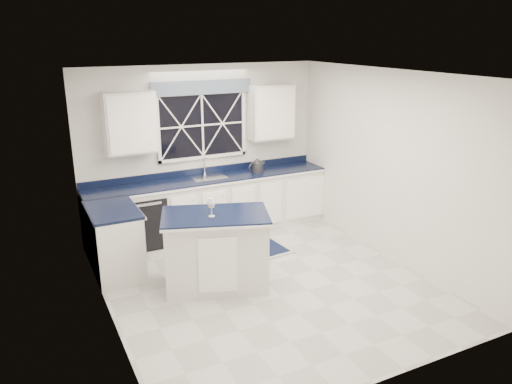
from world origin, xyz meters
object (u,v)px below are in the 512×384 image
dishwasher (144,219)px  faucet (205,165)px  island (216,250)px  wine_glass (211,204)px  soap_bottle (256,163)px  kettle (257,166)px

dishwasher → faucet: 1.31m
dishwasher → island: bearing=-74.2°
island → wine_glass: size_ratio=6.51×
faucet → soap_bottle: (0.94, 0.03, -0.07)m
faucet → soap_bottle: size_ratio=1.61×
wine_glass → soap_bottle: wine_glass is taller
island → kettle: 2.33m
dishwasher → soap_bottle: size_ratio=4.38×
island → soap_bottle: size_ratio=8.13×
faucet → soap_bottle: 0.94m
faucet → soap_bottle: faucet is taller
dishwasher → soap_bottle: (2.04, 0.22, 0.62)m
faucet → kettle: faucet is taller
island → soap_bottle: 2.56m
wine_glass → soap_bottle: bearing=51.3°
dishwasher → soap_bottle: bearing=6.2°
dishwasher → wine_glass: 1.99m
wine_glass → faucet: bearing=71.2°
dishwasher → island: island is taller
dishwasher → kettle: size_ratio=2.52×
dishwasher → kettle: bearing=-0.3°
faucet → island: 2.12m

